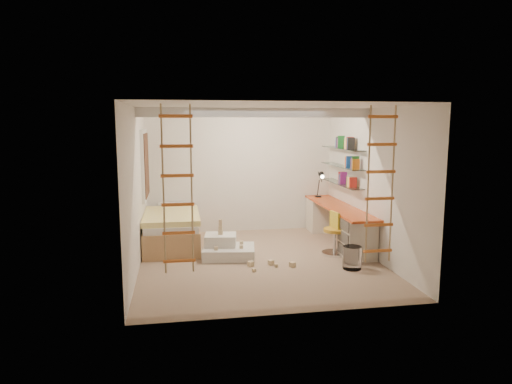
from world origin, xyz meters
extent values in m
plane|color=#A18068|center=(0.00, 0.00, 0.00)|extent=(4.50, 4.50, 0.00)
cube|color=white|center=(0.00, 0.30, 2.52)|extent=(4.00, 0.18, 0.16)
cube|color=white|center=(-1.97, 1.50, 1.55)|extent=(0.06, 1.15, 1.35)
cube|color=#4C2D1E|center=(-1.93, 1.50, 1.55)|extent=(0.02, 1.00, 1.20)
cylinder|color=white|center=(1.41, -0.71, 0.19)|extent=(0.30, 0.30, 0.38)
cube|color=#CF4818|center=(1.72, 0.83, 0.73)|extent=(0.55, 2.80, 0.04)
cube|color=beige|center=(1.72, 1.93, 0.35)|extent=(0.52, 0.55, 0.71)
cube|color=beige|center=(1.72, -0.17, 0.35)|extent=(0.52, 0.55, 0.71)
cube|color=#4C4742|center=(1.45, -0.17, 0.61)|extent=(0.02, 0.50, 0.18)
cube|color=#4C4742|center=(1.45, -0.17, 0.39)|extent=(0.02, 0.50, 0.18)
cube|color=#4C4742|center=(1.45, -0.17, 0.17)|extent=(0.02, 0.50, 0.18)
cube|color=white|center=(1.87, 1.13, 1.15)|extent=(0.25, 1.80, 0.01)
cube|color=white|center=(1.87, 1.13, 1.50)|extent=(0.25, 1.80, 0.01)
cube|color=white|center=(1.87, 1.13, 1.85)|extent=(0.25, 1.80, 0.01)
cube|color=#AD7F51|center=(-1.48, 1.23, 0.23)|extent=(1.00, 2.00, 0.45)
cube|color=white|center=(-1.48, 1.23, 0.51)|extent=(0.95, 1.95, 0.12)
cube|color=yellow|center=(-1.48, 1.08, 0.62)|extent=(1.02, 1.60, 0.10)
cube|color=white|center=(-1.48, 2.03, 0.63)|extent=(0.55, 0.35, 0.12)
cylinder|color=black|center=(1.67, 1.98, 0.76)|extent=(0.14, 0.14, 0.02)
cylinder|color=black|center=(1.67, 1.98, 0.95)|extent=(0.02, 0.15, 0.36)
cylinder|color=black|center=(1.67, 1.88, 1.20)|extent=(0.02, 0.27, 0.20)
cone|color=black|center=(1.67, 1.76, 1.25)|extent=(0.12, 0.14, 0.15)
cylinder|color=#FFEABF|center=(1.67, 1.72, 1.22)|extent=(0.08, 0.04, 0.08)
cylinder|color=gold|center=(1.40, 0.11, 0.45)|extent=(0.47, 0.47, 0.06)
cube|color=gold|center=(1.40, 0.14, 0.64)|extent=(0.09, 0.31, 0.29)
cylinder|color=silver|center=(1.40, 0.11, 0.25)|extent=(0.06, 0.06, 0.40)
cylinder|color=silver|center=(1.40, 0.11, 0.02)|extent=(0.53, 0.53, 0.05)
cube|color=silver|center=(-0.49, 0.25, 0.10)|extent=(0.99, 0.82, 0.20)
cube|color=silver|center=(-0.62, 0.37, 0.30)|extent=(0.61, 0.52, 0.20)
cube|color=#CCB284|center=(-0.62, 0.37, 0.44)|extent=(0.09, 0.09, 0.08)
cube|color=#CCB284|center=(-0.62, 0.37, 0.51)|extent=(0.08, 0.08, 0.07)
cube|color=#CCB284|center=(-0.62, 0.37, 0.61)|extent=(0.07, 0.07, 0.12)
cube|color=#CCB284|center=(-0.29, 0.11, 0.23)|extent=(0.06, 0.06, 0.06)
cube|color=#CCB284|center=(-0.25, 0.37, 0.23)|extent=(0.06, 0.06, 0.06)
cube|color=#CCB284|center=(-0.73, 0.08, 0.23)|extent=(0.06, 0.06, 0.06)
cube|color=#CCB284|center=(-0.19, -0.29, 0.04)|extent=(0.07, 0.07, 0.07)
cube|color=#CCB284|center=(0.21, -0.41, 0.04)|extent=(0.07, 0.07, 0.07)
cube|color=#CCB284|center=(0.15, -0.28, 0.04)|extent=(0.07, 0.07, 0.07)
cube|color=#CCB284|center=(-0.19, -0.59, 0.04)|extent=(0.07, 0.07, 0.07)
cube|color=#CCB284|center=(0.48, -0.45, 0.04)|extent=(0.07, 0.07, 0.07)
cube|color=red|center=(1.87, 1.13, 1.27)|extent=(0.14, 0.64, 0.22)
cube|color=yellow|center=(1.87, 1.13, 1.62)|extent=(0.14, 0.52, 0.22)
cube|color=white|center=(1.87, 1.13, 1.97)|extent=(0.14, 0.70, 0.22)
camera|label=1|loc=(-1.34, -7.47, 2.35)|focal=32.00mm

